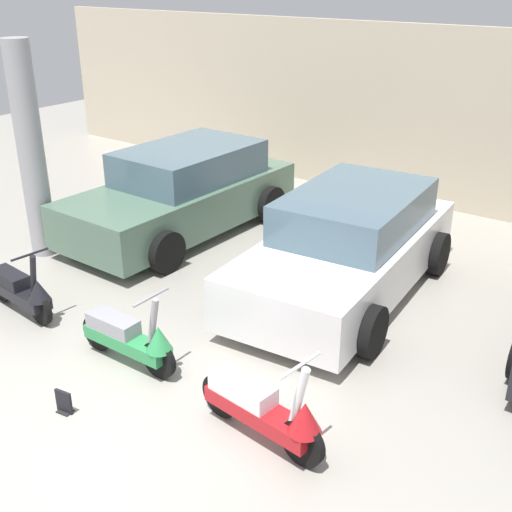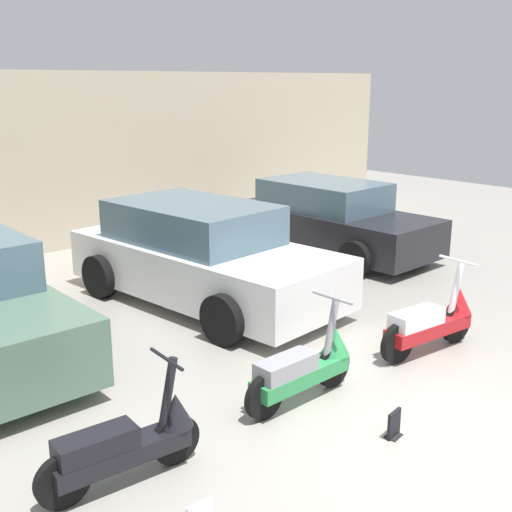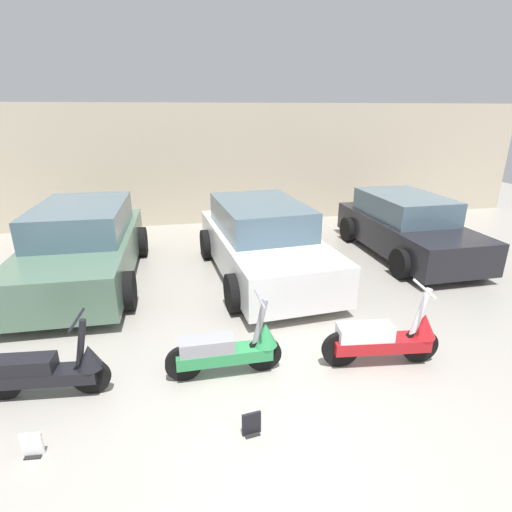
% 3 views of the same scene
% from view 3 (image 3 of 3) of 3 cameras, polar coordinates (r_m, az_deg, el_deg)
% --- Properties ---
extents(ground_plane, '(28.00, 28.00, 0.00)m').
position_cam_3_polar(ground_plane, '(4.47, 4.81, -24.86)').
color(ground_plane, '#9E998E').
extents(wall_back, '(19.60, 0.12, 3.35)m').
position_cam_3_polar(wall_back, '(11.73, -6.79, 12.73)').
color(wall_back, beige).
rests_on(wall_back, ground_plane).
extents(scooter_front_left, '(1.42, 0.51, 0.99)m').
position_cam_3_polar(scooter_front_left, '(5.32, -27.21, -14.21)').
color(scooter_front_left, black).
rests_on(scooter_front_left, ground_plane).
extents(scooter_front_right, '(1.47, 0.53, 1.02)m').
position_cam_3_polar(scooter_front_right, '(5.10, -3.80, -13.07)').
color(scooter_front_right, black).
rests_on(scooter_front_right, ground_plane).
extents(scooter_front_center, '(1.55, 0.56, 1.08)m').
position_cam_3_polar(scooter_front_center, '(5.54, 18.14, -11.00)').
color(scooter_front_center, black).
rests_on(scooter_front_center, ground_plane).
extents(car_rear_left, '(2.16, 4.37, 1.47)m').
position_cam_3_polar(car_rear_left, '(8.33, -23.44, 1.32)').
color(car_rear_left, '#51705B').
rests_on(car_rear_left, ground_plane).
extents(car_rear_center, '(2.34, 4.41, 1.45)m').
position_cam_3_polar(car_rear_center, '(7.94, 0.97, 2.07)').
color(car_rear_center, white).
rests_on(car_rear_center, ground_plane).
extents(car_rear_right, '(1.97, 4.00, 1.35)m').
position_cam_3_polar(car_rear_right, '(9.77, 20.65, 3.93)').
color(car_rear_right, black).
rests_on(car_rear_right, ground_plane).
extents(placard_near_left_scooter, '(0.20, 0.13, 0.26)m').
position_cam_3_polar(placard_near_left_scooter, '(4.77, -29.32, -22.55)').
color(placard_near_left_scooter, black).
rests_on(placard_near_left_scooter, ground_plane).
extents(placard_near_right_scooter, '(0.20, 0.14, 0.26)m').
position_cam_3_polar(placard_near_right_scooter, '(4.45, -0.65, -22.96)').
color(placard_near_right_scooter, black).
rests_on(placard_near_right_scooter, ground_plane).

